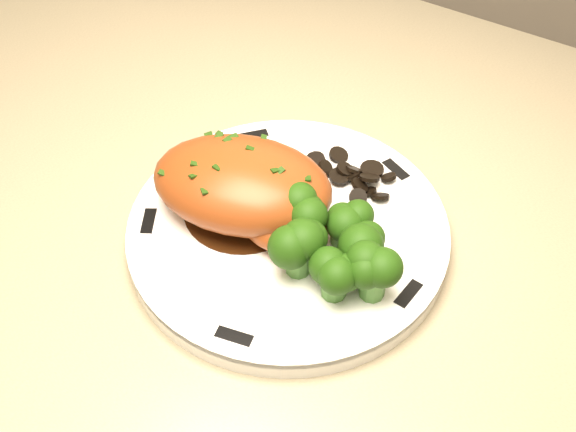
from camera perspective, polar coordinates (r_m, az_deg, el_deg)
The scene contains 10 objects.
plate at distance 0.55m, azimuth -0.00°, elevation -1.28°, with size 0.24×0.24×0.02m, color white.
rim_accent_0 at distance 0.59m, azimuth 8.51°, elevation 3.64°, with size 0.03×0.01×0.00m, color black.
rim_accent_1 at distance 0.61m, azimuth -2.77°, elevation 6.38°, with size 0.03×0.01×0.00m, color black.
rim_accent_2 at distance 0.55m, azimuth -10.96°, elevation -0.41°, with size 0.03×0.01×0.00m, color black.
rim_accent_3 at distance 0.48m, azimuth -4.28°, elevation -9.48°, with size 0.03×0.01×0.00m, color black.
rim_accent_4 at distance 0.51m, azimuth 9.49°, elevation -6.09°, with size 0.03×0.01×0.00m, color black.
gravy_pool at distance 0.55m, azimuth -3.52°, elevation 0.59°, with size 0.09×0.09×0.00m, color black.
chicken_breast at distance 0.53m, azimuth -3.26°, elevation 2.15°, with size 0.16×0.13×0.05m.
mushroom_pile at distance 0.57m, azimuth 4.86°, elevation 2.66°, with size 0.07×0.05×0.02m.
broccoli_florets at distance 0.50m, azimuth 3.90°, elevation -2.32°, with size 0.09×0.07×0.04m.
Camera 1 is at (0.09, 1.31, 1.33)m, focal length 45.00 mm.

